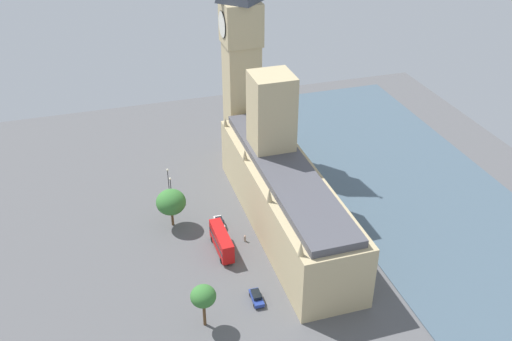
% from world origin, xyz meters
% --- Properties ---
extents(ground_plane, '(147.83, 147.83, 0.00)m').
position_xyz_m(ground_plane, '(0.00, 0.00, 0.00)').
color(ground_plane, '#565659').
extents(river_thames, '(43.19, 133.05, 0.25)m').
position_xyz_m(river_thames, '(-37.32, 0.00, 0.12)').
color(river_thames, '#475B6B').
rests_on(river_thames, ground).
extents(parliament_building, '(14.15, 56.87, 31.95)m').
position_xyz_m(parliament_building, '(-1.99, -1.81, 8.91)').
color(parliament_building, tan).
rests_on(parliament_building, ground).
extents(clock_tower, '(9.21, 9.21, 58.72)m').
position_xyz_m(clock_tower, '(-2.03, -34.01, 30.39)').
color(clock_tower, tan).
rests_on(clock_tower, ground).
extents(car_white_far_end, '(1.97, 4.54, 1.74)m').
position_xyz_m(car_white_far_end, '(11.77, -4.59, 0.89)').
color(car_white_far_end, silver).
rests_on(car_white_far_end, ground).
extents(double_decker_bus_midblock, '(2.89, 10.57, 4.75)m').
position_xyz_m(double_decker_bus_midblock, '(13.43, 4.22, 2.63)').
color(double_decker_bus_midblock, red).
rests_on(double_decker_bus_midblock, ground).
extents(car_blue_trailing, '(2.06, 4.67, 1.74)m').
position_xyz_m(car_blue_trailing, '(10.86, 20.40, 0.89)').
color(car_blue_trailing, navy).
rests_on(car_blue_trailing, ground).
extents(pedestrian_under_trees, '(0.52, 0.61, 1.59)m').
position_xyz_m(pedestrian_under_trees, '(7.93, 2.54, 0.71)').
color(pedestrian_under_trees, gray).
rests_on(pedestrian_under_trees, ground).
extents(plane_tree_corner, '(6.51, 6.51, 8.90)m').
position_xyz_m(plane_tree_corner, '(21.61, -7.85, 6.11)').
color(plane_tree_corner, brown).
rests_on(plane_tree_corner, ground).
extents(plane_tree_leading, '(4.54, 4.54, 8.71)m').
position_xyz_m(plane_tree_leading, '(21.44, 23.42, 6.70)').
color(plane_tree_leading, brown).
rests_on(plane_tree_leading, ground).
extents(street_lamp_kerbside, '(0.56, 0.56, 6.97)m').
position_xyz_m(street_lamp_kerbside, '(20.17, -20.63, 4.80)').
color(street_lamp_kerbside, black).
rests_on(street_lamp_kerbside, ground).
extents(street_lamp_near_tower, '(0.56, 0.56, 6.13)m').
position_xyz_m(street_lamp_near_tower, '(20.09, -17.85, 4.30)').
color(street_lamp_near_tower, black).
rests_on(street_lamp_near_tower, ground).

